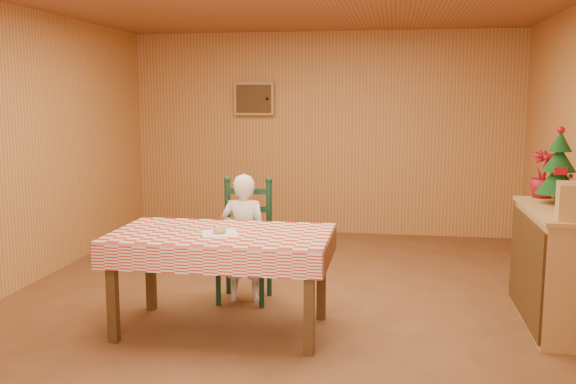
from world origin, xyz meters
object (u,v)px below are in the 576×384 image
(ladder_chair, at_px, (246,243))
(storage_bin, at_px, (548,297))
(seated_child, at_px, (244,238))
(shelf_unit, at_px, (560,268))
(dining_table, at_px, (222,243))
(christmas_tree, at_px, (559,169))

(ladder_chair, distance_m, storage_bin, 2.55)
(seated_child, bearing_deg, shelf_unit, 175.48)
(dining_table, bearing_deg, shelf_unit, 11.64)
(seated_child, relative_size, shelf_unit, 0.91)
(dining_table, relative_size, seated_child, 1.47)
(dining_table, distance_m, shelf_unit, 2.62)
(ladder_chair, bearing_deg, storage_bin, -2.03)
(christmas_tree, distance_m, storage_bin, 1.04)
(ladder_chair, relative_size, seated_child, 0.96)
(seated_child, xyz_separation_m, christmas_tree, (2.57, 0.05, 0.65))
(seated_child, height_order, christmas_tree, christmas_tree)
(storage_bin, bearing_deg, ladder_chair, 177.97)
(seated_child, bearing_deg, ladder_chair, -90.00)
(seated_child, distance_m, shelf_unit, 2.57)
(ladder_chair, relative_size, christmas_tree, 1.74)
(ladder_chair, height_order, storage_bin, ladder_chair)
(seated_child, distance_m, storage_bin, 2.56)
(seated_child, height_order, storage_bin, seated_child)
(dining_table, distance_m, storage_bin, 2.68)
(christmas_tree, xyz_separation_m, storage_bin, (-0.04, -0.08, -1.04))
(ladder_chair, height_order, seated_child, seated_child)
(seated_child, xyz_separation_m, shelf_unit, (2.56, -0.20, -0.10))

